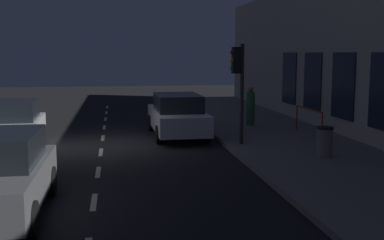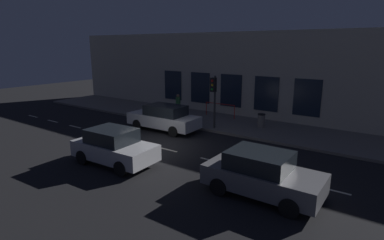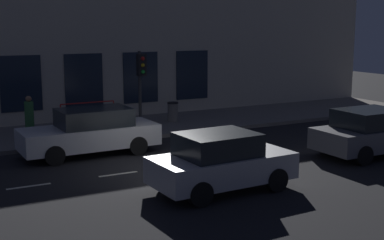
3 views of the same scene
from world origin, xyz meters
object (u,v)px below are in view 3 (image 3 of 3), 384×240
parked_car_1 (91,132)px  trash_bin (173,112)px  parked_car_2 (221,162)px  pedestrian_0 (29,118)px  parked_car_0 (371,132)px  traffic_light (141,76)px

parked_car_1 → trash_bin: 6.07m
parked_car_2 → pedestrian_0: size_ratio=2.47×
trash_bin → parked_car_0: bearing=-157.1°
parked_car_1 → trash_bin: parked_car_1 is taller
pedestrian_0 → trash_bin: size_ratio=1.85×
parked_car_0 → pedestrian_0: pedestrian_0 is taller
traffic_light → parked_car_1: 3.47m
traffic_light → parked_car_2: 7.41m
traffic_light → parked_car_1: traffic_light is taller
pedestrian_0 → trash_bin: (0.41, -6.25, -0.30)m
parked_car_2 → traffic_light: bearing=171.5°
parked_car_1 → trash_bin: (3.61, -4.87, -0.21)m
parked_car_1 → pedestrian_0: 3.48m
parked_car_1 → trash_bin: size_ratio=5.43×
traffic_light → trash_bin: traffic_light is taller
trash_bin → pedestrian_0: bearing=93.8°
traffic_light → parked_car_2: traffic_light is taller
parked_car_0 → parked_car_1: bearing=-118.6°
parked_car_1 → parked_car_0: bearing=-119.9°
traffic_light → pedestrian_0: (1.55, 3.94, -1.56)m
pedestrian_0 → trash_bin: bearing=137.7°
parked_car_1 → parked_car_2: same height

